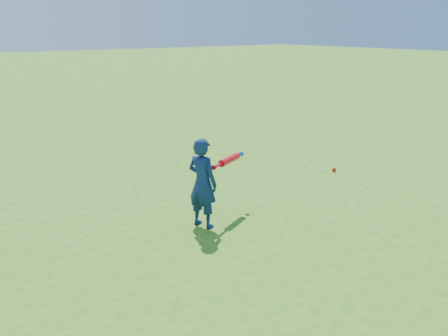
{
  "coord_description": "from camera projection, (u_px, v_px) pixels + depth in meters",
  "views": [
    {
      "loc": [
        -3.42,
        -4.73,
        2.13
      ],
      "look_at": [
        -0.02,
        -0.33,
        0.54
      ],
      "focal_mm": 40.0,
      "sensor_mm": 36.0,
      "label": 1
    }
  ],
  "objects": [
    {
      "name": "ground",
      "position": [
        209.0,
        204.0,
        6.2
      ],
      "size": [
        80.0,
        80.0,
        0.0
      ],
      "primitive_type": "plane",
      "color": "#346A19",
      "rests_on": "ground"
    },
    {
      "name": "child",
      "position": [
        202.0,
        183.0,
        5.38
      ],
      "size": [
        0.33,
        0.41,
        0.99
      ],
      "primitive_type": "imported",
      "rotation": [
        0.0,
        0.0,
        1.85
      ],
      "color": "#11234F",
      "rests_on": "ground"
    },
    {
      "name": "ground_ball_red",
      "position": [
        334.0,
        170.0,
        7.56
      ],
      "size": [
        0.06,
        0.06,
        0.06
      ],
      "primitive_type": "sphere",
      "color": "red",
      "rests_on": "ground"
    },
    {
      "name": "bat_swing",
      "position": [
        230.0,
        159.0,
        5.8
      ],
      "size": [
        0.68,
        0.35,
        0.08
      ],
      "rotation": [
        0.0,
        0.0,
        0.43
      ],
      "color": "red",
      "rests_on": "ground"
    }
  ]
}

